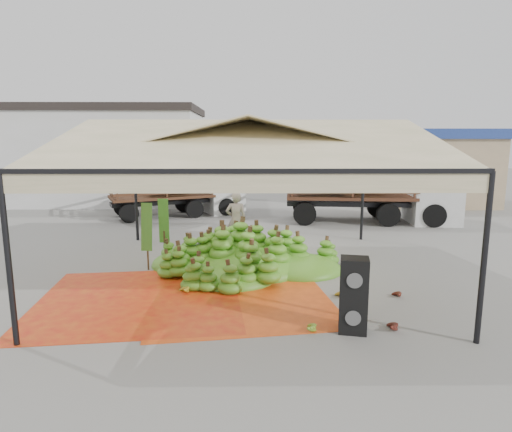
{
  "coord_description": "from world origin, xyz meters",
  "views": [
    {
      "loc": [
        0.06,
        -10.94,
        3.48
      ],
      "look_at": [
        0.2,
        1.5,
        1.3
      ],
      "focal_mm": 30.0,
      "sensor_mm": 36.0,
      "label": 1
    }
  ],
  "objects_px": {
    "banana_heap": "(249,247)",
    "speaker_stack": "(354,295)",
    "vendor": "(236,220)",
    "truck_right": "(377,187)",
    "truck_left": "(183,188)"
  },
  "relations": [
    {
      "from": "banana_heap",
      "to": "speaker_stack",
      "type": "relative_size",
      "value": 3.94
    },
    {
      "from": "vendor",
      "to": "truck_right",
      "type": "xyz_separation_m",
      "value": [
        5.96,
        4.62,
        0.59
      ]
    },
    {
      "from": "banana_heap",
      "to": "truck_right",
      "type": "xyz_separation_m",
      "value": [
        5.53,
        6.96,
        0.93
      ]
    },
    {
      "from": "truck_left",
      "to": "banana_heap",
      "type": "bearing_deg",
      "value": -94.53
    },
    {
      "from": "speaker_stack",
      "to": "truck_right",
      "type": "height_order",
      "value": "truck_right"
    },
    {
      "from": "speaker_stack",
      "to": "truck_left",
      "type": "bearing_deg",
      "value": 123.68
    },
    {
      "from": "vendor",
      "to": "truck_right",
      "type": "height_order",
      "value": "truck_right"
    },
    {
      "from": "speaker_stack",
      "to": "truck_right",
      "type": "relative_size",
      "value": 0.19
    },
    {
      "from": "vendor",
      "to": "truck_left",
      "type": "distance_m",
      "value": 6.94
    },
    {
      "from": "vendor",
      "to": "truck_left",
      "type": "relative_size",
      "value": 0.29
    },
    {
      "from": "banana_heap",
      "to": "speaker_stack",
      "type": "bearing_deg",
      "value": -64.34
    },
    {
      "from": "truck_left",
      "to": "speaker_stack",
      "type": "bearing_deg",
      "value": -92.67
    },
    {
      "from": "banana_heap",
      "to": "truck_left",
      "type": "distance_m",
      "value": 9.29
    },
    {
      "from": "speaker_stack",
      "to": "truck_left",
      "type": "height_order",
      "value": "truck_left"
    },
    {
      "from": "banana_heap",
      "to": "vendor",
      "type": "bearing_deg",
      "value": 100.54
    }
  ]
}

